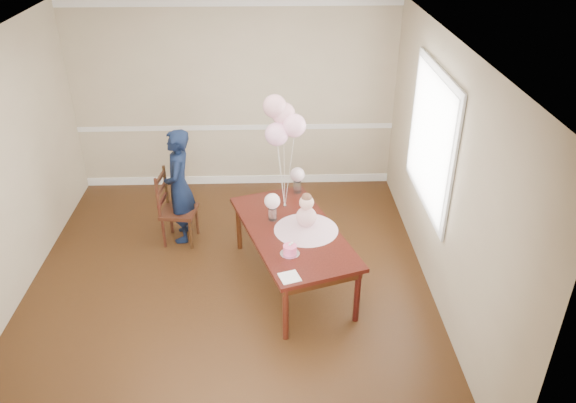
{
  "coord_description": "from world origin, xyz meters",
  "views": [
    {
      "loc": [
        0.5,
        -5.04,
        3.96
      ],
      "look_at": [
        0.67,
        0.06,
        1.05
      ],
      "focal_mm": 35.0,
      "sensor_mm": 36.0,
      "label": 1
    }
  ],
  "objects_px": {
    "dining_chair_seat": "(179,211)",
    "dining_table_top": "(293,232)",
    "birthday_cake": "(290,250)",
    "woman": "(179,186)"
  },
  "relations": [
    {
      "from": "dining_table_top",
      "to": "birthday_cake",
      "type": "height_order",
      "value": "birthday_cake"
    },
    {
      "from": "dining_table_top",
      "to": "woman",
      "type": "distance_m",
      "value": 1.66
    },
    {
      "from": "dining_table_top",
      "to": "birthday_cake",
      "type": "xyz_separation_m",
      "value": [
        -0.05,
        -0.45,
        0.08
      ]
    },
    {
      "from": "birthday_cake",
      "to": "dining_chair_seat",
      "type": "bearing_deg",
      "value": 134.8
    },
    {
      "from": "birthday_cake",
      "to": "woman",
      "type": "bearing_deg",
      "value": 132.72
    },
    {
      "from": "dining_table_top",
      "to": "birthday_cake",
      "type": "bearing_deg",
      "value": -113.96
    },
    {
      "from": "dining_chair_seat",
      "to": "dining_table_top",
      "type": "bearing_deg",
      "value": -25.71
    },
    {
      "from": "birthday_cake",
      "to": "woman",
      "type": "distance_m",
      "value": 1.92
    },
    {
      "from": "woman",
      "to": "dining_chair_seat",
      "type": "bearing_deg",
      "value": -16.85
    },
    {
      "from": "dining_chair_seat",
      "to": "woman",
      "type": "distance_m",
      "value": 0.32
    }
  ]
}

